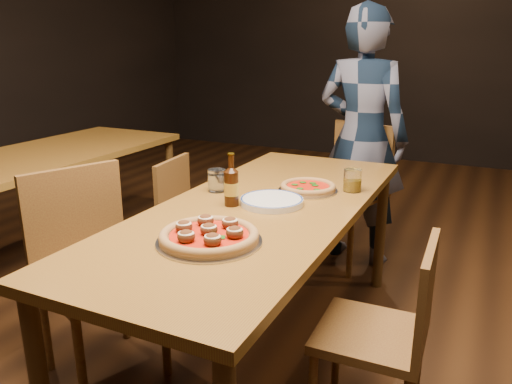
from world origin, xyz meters
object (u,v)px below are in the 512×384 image
at_px(table_main, 261,220).
at_px(table_left, 37,166).
at_px(chair_main_nw, 100,275).
at_px(chair_main_e, 371,332).
at_px(pizza_meatball, 209,235).
at_px(water_glass, 217,180).
at_px(beer_bottle, 231,187).
at_px(amber_glass, 352,180).
at_px(pizza_margherita, 308,187).
at_px(chair_main_sw, 202,225).
at_px(diner, 362,138).
at_px(plate_stack, 272,201).
at_px(chair_end, 344,193).

xyz_separation_m(table_main, table_left, (-1.70, 0.30, 0.00)).
relative_size(chair_main_nw, chair_main_e, 1.17).
height_order(pizza_meatball, water_glass, water_glass).
distance_m(beer_bottle, water_glass, 0.23).
relative_size(water_glass, amber_glass, 1.00).
bearing_deg(chair_main_e, pizza_margherita, -141.13).
xyz_separation_m(chair_main_e, pizza_meatball, (-0.54, -0.23, 0.37)).
bearing_deg(pizza_margherita, chair_main_sw, 166.42).
bearing_deg(diner, table_main, 93.78).
bearing_deg(amber_glass, pizza_meatball, -108.80).
bearing_deg(chair_main_sw, table_left, 91.55).
height_order(pizza_meatball, pizza_margherita, pizza_meatball).
distance_m(chair_main_nw, plate_stack, 0.80).
xyz_separation_m(chair_end, plate_stack, (0.01, -1.19, 0.29)).
distance_m(plate_stack, water_glass, 0.32).
relative_size(beer_bottle, diner, 0.13).
distance_m(chair_main_sw, chair_main_e, 1.34).
relative_size(pizza_margherita, amber_glass, 2.66).
xyz_separation_m(table_main, diner, (0.11, 1.31, 0.15)).
relative_size(table_main, chair_main_nw, 2.11).
bearing_deg(amber_glass, chair_main_sw, 174.72).
xyz_separation_m(table_main, beer_bottle, (-0.11, -0.06, 0.15)).
bearing_deg(chair_main_nw, plate_stack, -31.90).
relative_size(chair_main_nw, amber_glass, 9.05).
distance_m(chair_main_e, plate_stack, 0.68).
xyz_separation_m(table_main, plate_stack, (0.04, 0.02, 0.08)).
bearing_deg(plate_stack, diner, 87.03).
distance_m(chair_main_nw, chair_end, 1.73).
xyz_separation_m(chair_main_sw, pizza_meatball, (0.61, -0.92, 0.37)).
distance_m(chair_main_sw, water_glass, 0.62).
bearing_deg(water_glass, amber_glass, 25.68).
height_order(pizza_meatball, diner, diner).
relative_size(chair_main_nw, chair_main_sw, 1.16).
bearing_deg(pizza_meatball, amber_glass, 71.20).
height_order(water_glass, diner, diner).
bearing_deg(beer_bottle, pizza_margherita, 57.49).
distance_m(table_main, pizza_meatball, 0.47).
bearing_deg(table_left, amber_glass, 2.02).
bearing_deg(chair_end, water_glass, -87.49).
bearing_deg(diner, chair_main_sw, 59.36).
height_order(table_left, beer_bottle, beer_bottle).
bearing_deg(diner, table_left, 37.64).
bearing_deg(table_left, beer_bottle, -12.91).
relative_size(table_main, diner, 1.21).
bearing_deg(amber_glass, diner, 101.63).
relative_size(pizza_meatball, beer_bottle, 1.67).
relative_size(chair_main_nw, diner, 0.57).
height_order(chair_end, amber_glass, chair_end).
height_order(table_main, pizza_meatball, pizza_meatball).
bearing_deg(chair_end, beer_bottle, -78.55).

